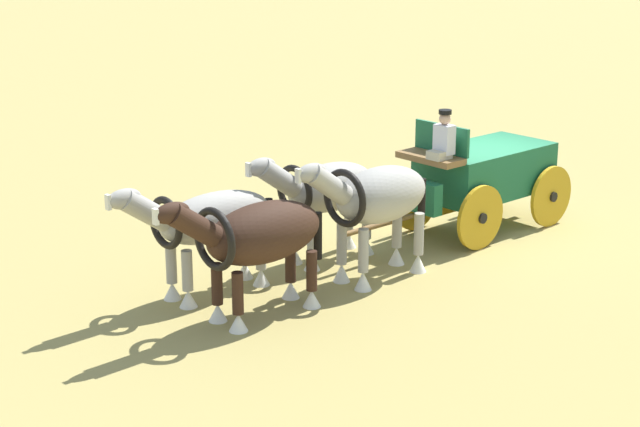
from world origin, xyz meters
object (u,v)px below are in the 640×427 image
at_px(show_wagon, 480,174).
at_px(draft_horse_lead_off, 208,222).
at_px(draft_horse_rear_near, 376,199).
at_px(draft_horse_lead_near, 258,237).
at_px(draft_horse_rear_off, 325,191).

distance_m(show_wagon, draft_horse_lead_off, 6.23).
height_order(draft_horse_rear_near, draft_horse_lead_near, draft_horse_rear_near).
height_order(show_wagon, draft_horse_lead_near, show_wagon).
distance_m(show_wagon, draft_horse_rear_near, 3.63).
height_order(show_wagon, draft_horse_rear_off, show_wagon).
bearing_deg(draft_horse_rear_near, show_wagon, -172.98).
xyz_separation_m(show_wagon, draft_horse_rear_off, (3.54, -0.86, 0.16)).
bearing_deg(draft_horse_lead_off, show_wagon, 170.72).
bearing_deg(draft_horse_lead_off, draft_horse_rear_near, 150.43).
distance_m(draft_horse_lead_near, draft_horse_lead_off, 1.30).
bearing_deg(draft_horse_rear_near, draft_horse_lead_off, -29.57).
xyz_separation_m(show_wagon, draft_horse_lead_near, (6.19, 0.30, 0.18)).
bearing_deg(draft_horse_lead_near, draft_horse_lead_off, -92.19).
bearing_deg(draft_horse_lead_off, draft_horse_rear_off, 176.77).
height_order(draft_horse_lead_near, draft_horse_lead_off, draft_horse_lead_near).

